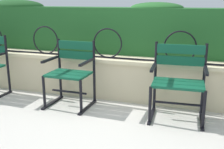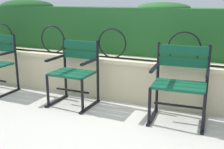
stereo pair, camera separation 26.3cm
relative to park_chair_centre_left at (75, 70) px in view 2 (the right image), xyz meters
The scene contains 6 objects.
ground_plane 0.92m from the park_chair_centre_left, 32.55° to the right, with size 60.00×60.00×0.00m, color #BCB7AD.
stone_wall 0.83m from the park_chair_centre_left, 34.53° to the left, with size 8.03×0.41×0.59m.
iron_arch_fence 0.65m from the park_chair_centre_left, 42.38° to the left, with size 7.48×0.02×0.42m.
hedge_row 1.20m from the park_chair_centre_left, 52.82° to the left, with size 7.87×0.47×0.80m.
park_chair_centre_left is the anchor object (origin of this frame).
park_chair_centre_right 1.40m from the park_chair_centre_left, ahead, with size 0.66×0.55×0.89m.
Camera 2 is at (1.23, -2.75, 1.39)m, focal length 45.16 mm.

